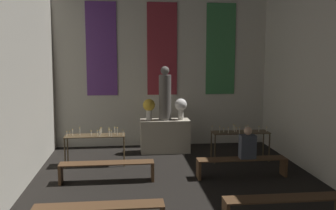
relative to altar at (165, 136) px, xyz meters
The scene contains 11 objects.
wall_back 2.25m from the altar, 90.00° to the left, with size 6.75×0.16×4.98m.
altar is the anchor object (origin of this frame).
statue 1.19m from the altar, ahead, with size 0.35×0.35×1.54m.
flower_vase_left 0.98m from the altar, behind, with size 0.35×0.35×0.61m.
flower_vase_right 0.98m from the altar, ahead, with size 0.35×0.35×0.61m.
candle_rack_left 2.20m from the altar, 150.41° to the right, with size 1.52×0.50×0.98m.
candle_rack_right 2.20m from the altar, 29.56° to the right, with size 1.52×0.50×0.97m.
pew_third_right 5.06m from the altar, 72.21° to the right, with size 2.09×0.36×0.44m.
pew_back_left 2.88m from the altar, 122.54° to the right, with size 2.09×0.36×0.44m.
pew_back_right 2.88m from the altar, 57.46° to the right, with size 2.09×0.36×0.44m.
person_seated 2.96m from the altar, 55.39° to the right, with size 0.36×0.24×0.74m.
Camera 1 is at (-1.07, 0.35, 2.84)m, focal length 40.00 mm.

